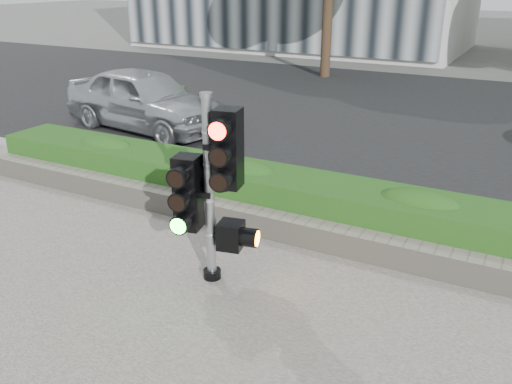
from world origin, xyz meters
TOP-DOWN VIEW (x-y plane):
  - ground at (0.00, 0.00)m, footprint 120.00×120.00m
  - road at (0.00, 10.00)m, footprint 60.00×13.00m
  - curb at (0.00, 3.15)m, footprint 60.00×0.25m
  - stone_wall at (0.00, 1.90)m, footprint 12.00×0.32m
  - hedge at (0.00, 2.55)m, footprint 12.00×1.00m
  - traffic_signal at (-0.47, 0.56)m, footprint 0.82×0.67m
  - car_silver at (-5.61, 5.64)m, footprint 4.48×2.31m

SIDE VIEW (x-z plane):
  - ground at x=0.00m, z-range 0.00..0.00m
  - road at x=0.00m, z-range 0.00..0.02m
  - curb at x=0.00m, z-range 0.00..0.12m
  - stone_wall at x=0.00m, z-range 0.03..0.37m
  - hedge at x=0.00m, z-range 0.03..0.71m
  - car_silver at x=-5.61m, z-range 0.02..1.48m
  - traffic_signal at x=-0.47m, z-range 0.15..2.43m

